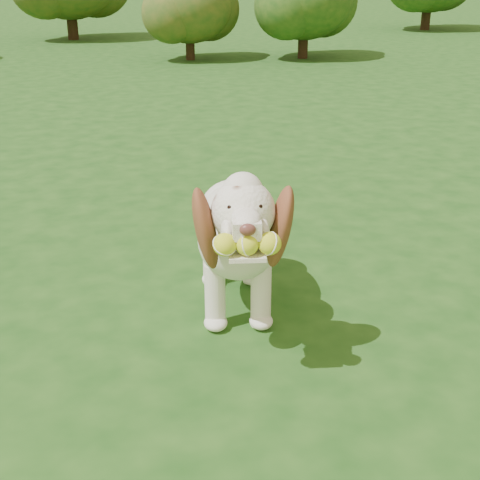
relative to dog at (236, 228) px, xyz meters
name	(u,v)px	position (x,y,z in m)	size (l,w,h in m)	color
ground	(273,273)	(0.34, 0.32, -0.42)	(80.00, 80.00, 0.00)	#164012
dog	(236,228)	(0.00, 0.00, 0.00)	(0.66, 1.18, 0.78)	white
shrub_c	(189,5)	(2.70, 8.39, 0.45)	(1.42, 1.42, 1.47)	#382314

